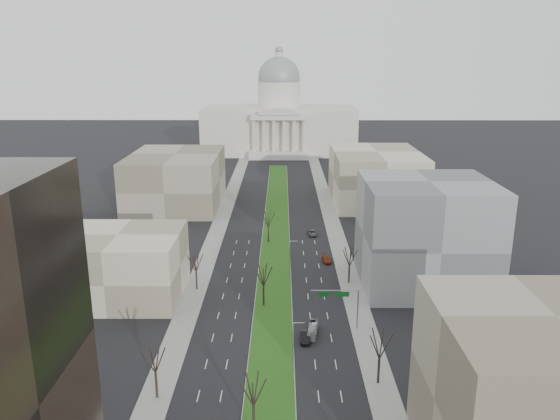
{
  "coord_description": "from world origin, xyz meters",
  "views": [
    {
      "loc": [
        1.92,
        -24.21,
        50.45
      ],
      "look_at": [
        1.28,
        110.88,
        12.06
      ],
      "focal_mm": 35.0,
      "sensor_mm": 36.0,
      "label": 1
    }
  ],
  "objects_px": {
    "car_black": "(305,336)",
    "car_grey_far": "(312,233)",
    "box_van": "(313,330)",
    "car_red": "(327,259)"
  },
  "relations": [
    {
      "from": "box_van",
      "to": "car_red",
      "type": "bearing_deg",
      "value": 89.54
    },
    {
      "from": "car_black",
      "to": "car_grey_far",
      "type": "distance_m",
      "value": 61.11
    },
    {
      "from": "car_black",
      "to": "car_red",
      "type": "relative_size",
      "value": 1.03
    },
    {
      "from": "car_grey_far",
      "to": "box_van",
      "type": "relative_size",
      "value": 0.76
    },
    {
      "from": "car_red",
      "to": "car_grey_far",
      "type": "xyz_separation_m",
      "value": [
        -2.51,
        21.39,
        0.0
      ]
    },
    {
      "from": "car_black",
      "to": "car_grey_far",
      "type": "height_order",
      "value": "car_black"
    },
    {
      "from": "car_red",
      "to": "car_grey_far",
      "type": "height_order",
      "value": "car_grey_far"
    },
    {
      "from": "car_red",
      "to": "box_van",
      "type": "relative_size",
      "value": 0.72
    },
    {
      "from": "car_grey_far",
      "to": "box_van",
      "type": "distance_m",
      "value": 58.74
    },
    {
      "from": "car_black",
      "to": "box_van",
      "type": "distance_m",
      "value": 2.77
    }
  ]
}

